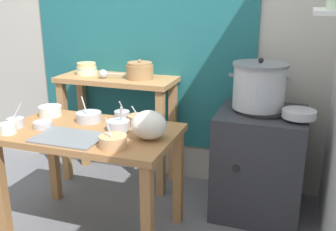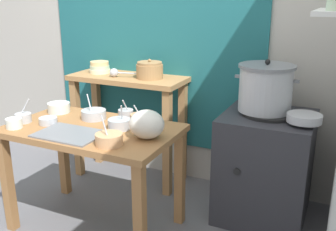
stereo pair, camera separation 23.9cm
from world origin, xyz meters
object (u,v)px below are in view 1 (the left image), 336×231
at_px(prep_table, 91,146).
at_px(prep_bowl_2, 113,141).
at_px(prep_bowl_0, 16,122).
at_px(prep_bowl_1, 50,111).
at_px(bowl_stack_enamel, 87,69).
at_px(prep_bowl_8, 8,128).
at_px(prep_bowl_5, 43,124).
at_px(prep_bowl_4, 138,120).
at_px(prep_bowl_6, 118,125).
at_px(ladle, 105,74).
at_px(clay_pot, 140,71).
at_px(wide_pan, 299,114).
at_px(back_shelf_table, 118,103).
at_px(prep_bowl_3, 89,116).
at_px(stove_block, 259,162).
at_px(plastic_bag, 149,125).
at_px(steamer_pot, 259,86).
at_px(serving_tray, 69,138).
at_px(prep_bowl_7, 122,115).

height_order(prep_table, prep_bowl_2, prep_bowl_2).
distance_m(prep_bowl_0, prep_bowl_1, 0.29).
distance_m(bowl_stack_enamel, prep_bowl_2, 1.23).
xyz_separation_m(prep_bowl_2, prep_bowl_8, (-0.71, -0.01, -0.00)).
bearing_deg(prep_bowl_5, prep_bowl_4, 25.11).
bearing_deg(prep_bowl_1, prep_bowl_6, -11.71).
relative_size(ladle, prep_bowl_1, 1.76).
height_order(clay_pot, wide_pan, clay_pot).
height_order(back_shelf_table, prep_bowl_6, back_shelf_table).
bearing_deg(prep_bowl_2, prep_bowl_0, 172.04).
bearing_deg(wide_pan, bowl_stack_enamel, 171.11).
bearing_deg(prep_bowl_4, bowl_stack_enamel, 140.90).
relative_size(wide_pan, prep_bowl_3, 1.25).
height_order(prep_table, prep_bowl_0, prep_bowl_0).
xyz_separation_m(bowl_stack_enamel, prep_bowl_8, (0.02, -0.99, -0.19)).
bearing_deg(prep_bowl_4, stove_block, 29.54).
relative_size(stove_block, plastic_bag, 3.63).
bearing_deg(plastic_bag, steamer_pot, 50.19).
relative_size(clay_pot, prep_bowl_1, 1.34).
bearing_deg(prep_bowl_5, ladle, 85.60).
bearing_deg(wide_pan, serving_tray, -152.24).
distance_m(stove_block, prep_bowl_8, 1.71).
distance_m(prep_bowl_4, prep_bowl_6, 0.16).
bearing_deg(bowl_stack_enamel, prep_bowl_2, -53.34).
height_order(bowl_stack_enamel, prep_bowl_3, bowl_stack_enamel).
xyz_separation_m(serving_tray, wide_pan, (1.28, 0.67, 0.08)).
bearing_deg(prep_bowl_5, stove_block, 27.71).
relative_size(prep_bowl_6, prep_bowl_7, 1.10).
distance_m(plastic_bag, prep_bowl_2, 0.24).
relative_size(serving_tray, prep_bowl_1, 2.53).
distance_m(plastic_bag, prep_bowl_8, 0.88).
xyz_separation_m(prep_bowl_1, prep_bowl_8, (-0.03, -0.39, -0.00)).
bearing_deg(prep_bowl_1, plastic_bag, -13.25).
xyz_separation_m(prep_bowl_3, prep_bowl_5, (-0.21, -0.22, -0.01)).
bearing_deg(prep_bowl_0, stove_block, 26.15).
distance_m(serving_tray, prep_bowl_1, 0.51).
height_order(ladle, prep_bowl_4, ladle).
height_order(steamer_pot, bowl_stack_enamel, steamer_pot).
xyz_separation_m(back_shelf_table, prep_bowl_8, (-0.26, -0.97, 0.08)).
relative_size(ladle, prep_bowl_7, 1.86).
height_order(prep_table, prep_bowl_7, prep_bowl_7).
height_order(prep_table, back_shelf_table, back_shelf_table).
bearing_deg(wide_pan, prep_bowl_4, -162.63).
distance_m(wide_pan, prep_bowl_5, 1.64).
bearing_deg(steamer_pot, prep_bowl_8, -148.50).
relative_size(back_shelf_table, prep_bowl_1, 6.07).
distance_m(bowl_stack_enamel, prep_bowl_6, 0.97).
height_order(serving_tray, prep_bowl_3, prep_bowl_3).
xyz_separation_m(steamer_pot, prep_bowl_1, (-1.37, -0.47, -0.18)).
relative_size(prep_bowl_0, prep_bowl_5, 1.32).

